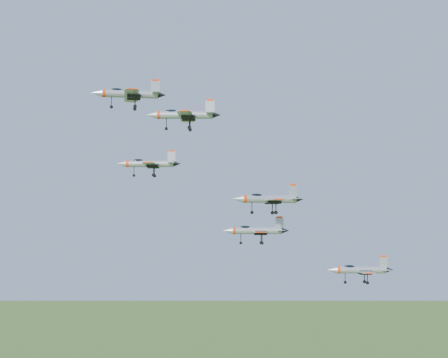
{
  "coord_description": "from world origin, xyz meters",
  "views": [
    {
      "loc": [
        -1.48,
        -105.64,
        117.58
      ],
      "look_at": [
        -0.56,
        -0.32,
        125.75
      ],
      "focal_mm": 50.0,
      "sensor_mm": 36.0,
      "label": 1
    }
  ],
  "objects": [
    {
      "name": "jet_right_low",
      "position": [
        6.0,
        -10.34,
        121.92
      ],
      "size": [
        11.27,
        9.46,
        3.02
      ],
      "rotation": [
        0.0,
        0.0,
        0.18
      ],
      "color": "#94999F"
    },
    {
      "name": "jet_right_high",
      "position": [
        -6.74,
        -15.64,
        133.97
      ],
      "size": [
        10.97,
        9.0,
        2.94
      ],
      "rotation": [
        0.0,
        0.0,
        -0.01
      ],
      "color": "#94999F"
    },
    {
      "name": "jet_left_low",
      "position": [
        5.24,
        8.69,
        117.0
      ],
      "size": [
        12.22,
        10.04,
        3.27
      ],
      "rotation": [
        0.0,
        0.0,
        0.02
      ],
      "color": "#94999F"
    },
    {
      "name": "jet_trail",
      "position": [
        22.58,
        1.28,
        110.35
      ],
      "size": [
        11.41,
        9.37,
        3.06
      ],
      "rotation": [
        0.0,
        0.0,
        0.01
      ],
      "color": "#94999F"
    },
    {
      "name": "jet_lead",
      "position": [
        -18.52,
        9.84,
        142.6
      ],
      "size": [
        14.01,
        11.71,
        3.75
      ],
      "rotation": [
        0.0,
        0.0,
        0.15
      ],
      "color": "#94999F"
    },
    {
      "name": "jet_left_high",
      "position": [
        -13.99,
        4.15,
        128.83
      ],
      "size": [
        11.39,
        9.34,
        3.06
      ],
      "rotation": [
        0.0,
        0.0,
        -0.0
      ],
      "color": "#94999F"
    }
  ]
}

